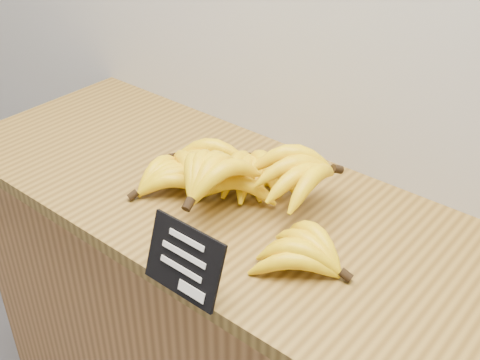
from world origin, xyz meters
name	(u,v)px	position (x,y,z in m)	size (l,w,h in m)	color
counter_top	(256,213)	(0.03, 2.75, 0.92)	(1.49, 0.54, 0.03)	olive
chalkboard_sign	(184,261)	(0.08, 2.49, 0.99)	(0.15, 0.01, 0.12)	black
banana_pile	(240,181)	(-0.01, 2.75, 0.98)	(0.56, 0.37, 0.12)	yellow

